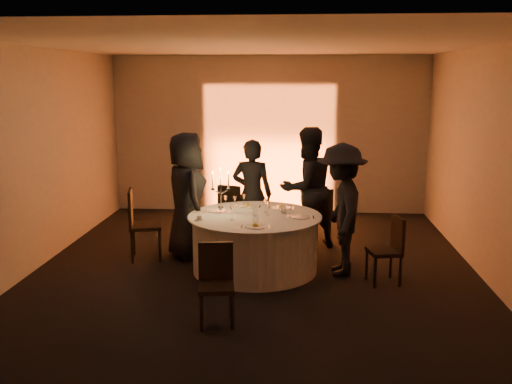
# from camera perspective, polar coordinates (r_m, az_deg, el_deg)

# --- Properties ---
(floor) EXTENTS (7.00, 7.00, 0.00)m
(floor) POSITION_cam_1_polar(r_m,az_deg,el_deg) (7.87, -0.11, -7.80)
(floor) COLOR black
(floor) RESTS_ON ground
(ceiling) EXTENTS (7.00, 7.00, 0.00)m
(ceiling) POSITION_cam_1_polar(r_m,az_deg,el_deg) (7.44, -0.12, 14.57)
(ceiling) COLOR silver
(ceiling) RESTS_ON wall_back
(wall_back) EXTENTS (7.00, 0.00, 7.00)m
(wall_back) POSITION_cam_1_polar(r_m,az_deg,el_deg) (10.98, 1.32, 5.73)
(wall_back) COLOR #A7A29B
(wall_back) RESTS_ON floor
(wall_front) EXTENTS (7.00, 0.00, 7.00)m
(wall_front) POSITION_cam_1_polar(r_m,az_deg,el_deg) (4.10, -3.97, -4.10)
(wall_front) COLOR #A7A29B
(wall_front) RESTS_ON floor
(wall_left) EXTENTS (0.00, 7.00, 7.00)m
(wall_left) POSITION_cam_1_polar(r_m,az_deg,el_deg) (8.30, -21.26, 3.09)
(wall_left) COLOR #A7A29B
(wall_left) RESTS_ON floor
(wall_right) EXTENTS (0.00, 7.00, 7.00)m
(wall_right) POSITION_cam_1_polar(r_m,az_deg,el_deg) (7.87, 22.25, 2.59)
(wall_right) COLOR #A7A29B
(wall_right) RESTS_ON floor
(uplighter_fixture) EXTENTS (0.25, 0.12, 0.10)m
(uplighter_fixture) POSITION_cam_1_polar(r_m,az_deg,el_deg) (10.93, 1.20, -2.02)
(uplighter_fixture) COLOR black
(uplighter_fixture) RESTS_ON floor
(banquet_table) EXTENTS (1.80, 1.80, 0.77)m
(banquet_table) POSITION_cam_1_polar(r_m,az_deg,el_deg) (7.75, -0.11, -5.12)
(banquet_table) COLOR black
(banquet_table) RESTS_ON floor
(chair_left) EXTENTS (0.54, 0.54, 1.02)m
(chair_left) POSITION_cam_1_polar(r_m,az_deg,el_deg) (8.34, -11.58, -2.78)
(chair_left) COLOR black
(chair_left) RESTS_ON floor
(chair_back_left) EXTENTS (0.49, 0.49, 0.90)m
(chair_back_left) POSITION_cam_1_polar(r_m,az_deg,el_deg) (9.25, -2.44, -1.64)
(chair_back_left) COLOR black
(chair_back_left) RESTS_ON floor
(chair_back_right) EXTENTS (0.55, 0.55, 0.91)m
(chair_back_right) POSITION_cam_1_polar(r_m,az_deg,el_deg) (8.83, 6.18, -2.27)
(chair_back_right) COLOR black
(chair_back_right) RESTS_ON floor
(chair_right) EXTENTS (0.45, 0.45, 0.87)m
(chair_right) POSITION_cam_1_polar(r_m,az_deg,el_deg) (7.46, 13.21, -5.30)
(chair_right) COLOR black
(chair_right) RESTS_ON floor
(chair_front) EXTENTS (0.43, 0.43, 0.86)m
(chair_front) POSITION_cam_1_polar(r_m,az_deg,el_deg) (6.17, -4.01, -8.66)
(chair_front) COLOR black
(chair_front) RESTS_ON floor
(guest_left) EXTENTS (0.93, 1.06, 1.83)m
(guest_left) POSITION_cam_1_polar(r_m,az_deg,el_deg) (8.28, -6.95, -0.36)
(guest_left) COLOR black
(guest_left) RESTS_ON floor
(guest_back_left) EXTENTS (0.66, 0.47, 1.68)m
(guest_back_left) POSITION_cam_1_polar(r_m,az_deg,el_deg) (8.67, -0.40, -0.22)
(guest_back_left) COLOR black
(guest_back_left) RESTS_ON floor
(guest_back_right) EXTENTS (1.14, 1.08, 1.87)m
(guest_back_right) POSITION_cam_1_polar(r_m,az_deg,el_deg) (8.67, 5.12, 0.36)
(guest_back_right) COLOR black
(guest_back_right) RESTS_ON floor
(guest_right) EXTENTS (0.69, 1.15, 1.75)m
(guest_right) POSITION_cam_1_polar(r_m,az_deg,el_deg) (7.59, 8.50, -1.76)
(guest_right) COLOR black
(guest_right) RESTS_ON floor
(plate_left) EXTENTS (0.36, 0.25, 0.01)m
(plate_left) POSITION_cam_1_polar(r_m,az_deg,el_deg) (7.88, -3.85, -1.92)
(plate_left) COLOR white
(plate_left) RESTS_ON banquet_table
(plate_back_left) EXTENTS (0.36, 0.25, 0.08)m
(plate_back_left) POSITION_cam_1_polar(r_m,az_deg,el_deg) (8.15, -0.82, -1.37)
(plate_back_left) COLOR white
(plate_back_left) RESTS_ON banquet_table
(plate_back_right) EXTENTS (0.35, 0.28, 0.08)m
(plate_back_right) POSITION_cam_1_polar(r_m,az_deg,el_deg) (8.06, 2.52, -1.52)
(plate_back_right) COLOR white
(plate_back_right) RESTS_ON banquet_table
(plate_right) EXTENTS (0.36, 0.25, 0.01)m
(plate_right) POSITION_cam_1_polar(r_m,az_deg,el_deg) (7.56, 4.46, -2.50)
(plate_right) COLOR white
(plate_right) RESTS_ON banquet_table
(plate_front) EXTENTS (0.36, 0.26, 0.08)m
(plate_front) POSITION_cam_1_polar(r_m,az_deg,el_deg) (7.06, -0.07, -3.39)
(plate_front) COLOR white
(plate_front) RESTS_ON banquet_table
(coffee_cup) EXTENTS (0.11, 0.11, 0.07)m
(coffee_cup) POSITION_cam_1_polar(r_m,az_deg,el_deg) (7.44, -5.69, -2.58)
(coffee_cup) COLOR white
(coffee_cup) RESTS_ON banquet_table
(candelabra) EXTENTS (0.26, 0.13, 0.63)m
(candelabra) POSITION_cam_1_polar(r_m,az_deg,el_deg) (7.78, -3.55, -0.48)
(candelabra) COLOR silver
(candelabra) RESTS_ON banquet_table
(wine_glass_a) EXTENTS (0.07, 0.07, 0.19)m
(wine_glass_a) POSITION_cam_1_polar(r_m,az_deg,el_deg) (7.95, -2.13, -0.81)
(wine_glass_a) COLOR silver
(wine_glass_a) RESTS_ON banquet_table
(wine_glass_b) EXTENTS (0.07, 0.07, 0.19)m
(wine_glass_b) POSITION_cam_1_polar(r_m,az_deg,el_deg) (7.64, 1.20, -1.32)
(wine_glass_b) COLOR silver
(wine_glass_b) RESTS_ON banquet_table
(wine_glass_c) EXTENTS (0.07, 0.07, 0.19)m
(wine_glass_c) POSITION_cam_1_polar(r_m,az_deg,el_deg) (8.07, -1.25, -0.63)
(wine_glass_c) COLOR silver
(wine_glass_c) RESTS_ON banquet_table
(wine_glass_d) EXTENTS (0.07, 0.07, 0.19)m
(wine_glass_d) POSITION_cam_1_polar(r_m,az_deg,el_deg) (7.78, 0.96, -1.08)
(wine_glass_d) COLOR silver
(wine_glass_d) RESTS_ON banquet_table
(wine_glass_e) EXTENTS (0.07, 0.07, 0.19)m
(wine_glass_e) POSITION_cam_1_polar(r_m,az_deg,el_deg) (7.38, -2.42, -1.79)
(wine_glass_e) COLOR silver
(wine_glass_e) RESTS_ON banquet_table
(wine_glass_f) EXTENTS (0.07, 0.07, 0.19)m
(wine_glass_f) POSITION_cam_1_polar(r_m,az_deg,el_deg) (7.99, -3.05, -0.76)
(wine_glass_f) COLOR silver
(wine_glass_f) RESTS_ON banquet_table
(tumbler_a) EXTENTS (0.07, 0.07, 0.09)m
(tumbler_a) POSITION_cam_1_polar(r_m,az_deg,el_deg) (7.75, 2.81, -1.84)
(tumbler_a) COLOR silver
(tumbler_a) RESTS_ON banquet_table
(tumbler_b) EXTENTS (0.07, 0.07, 0.09)m
(tumbler_b) POSITION_cam_1_polar(r_m,az_deg,el_deg) (7.28, -0.02, -2.71)
(tumbler_b) COLOR silver
(tumbler_b) RESTS_ON banquet_table
(tumbler_c) EXTENTS (0.07, 0.07, 0.09)m
(tumbler_c) POSITION_cam_1_polar(r_m,az_deg,el_deg) (7.62, -0.09, -2.07)
(tumbler_c) COLOR silver
(tumbler_c) RESTS_ON banquet_table
(tumbler_d) EXTENTS (0.07, 0.07, 0.09)m
(tumbler_d) POSITION_cam_1_polar(r_m,az_deg,el_deg) (7.83, 2.77, -1.70)
(tumbler_d) COLOR silver
(tumbler_d) RESTS_ON banquet_table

